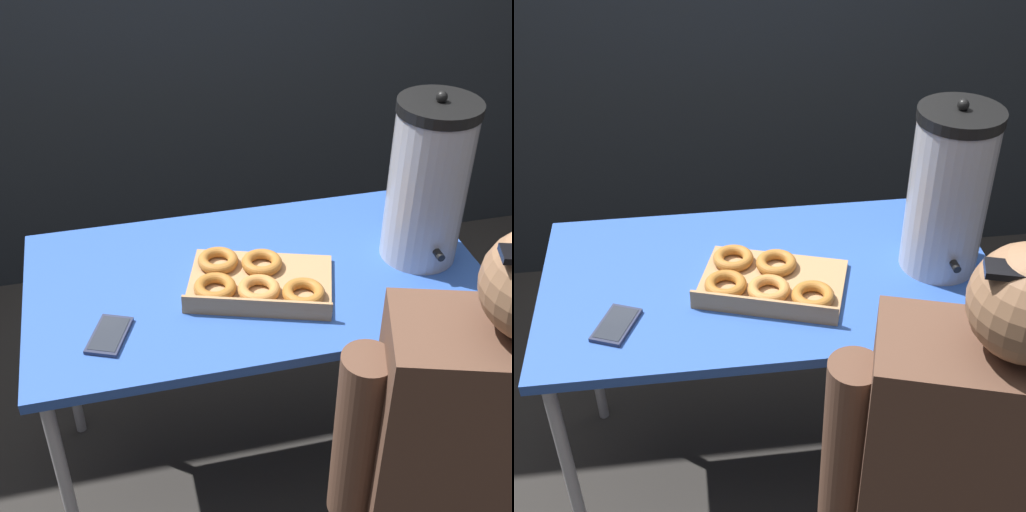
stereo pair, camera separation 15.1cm
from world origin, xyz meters
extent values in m
plane|color=#2D2B28|center=(0.00, 0.00, 0.00)|extent=(12.00, 12.00, 0.00)
cube|color=#2D56B2|center=(0.00, 0.00, 0.75)|extent=(1.17, 0.64, 0.03)
cylinder|color=#ADADB2|center=(-0.54, -0.28, 0.37)|extent=(0.03, 0.03, 0.74)
cylinder|color=#ADADB2|center=(0.54, -0.28, 0.37)|extent=(0.03, 0.03, 0.74)
cylinder|color=#ADADB2|center=(-0.54, 0.28, 0.37)|extent=(0.03, 0.03, 0.74)
cylinder|color=#ADADB2|center=(0.54, 0.28, 0.37)|extent=(0.03, 0.03, 0.74)
cube|color=tan|center=(0.00, -0.05, 0.77)|extent=(0.42, 0.35, 0.02)
cube|color=tan|center=(-0.04, -0.16, 0.80)|extent=(0.34, 0.12, 0.04)
torus|color=#AD6B29|center=(-0.12, -0.06, 0.79)|extent=(0.13, 0.13, 0.03)
torus|color=#C4823F|center=(-0.02, -0.10, 0.79)|extent=(0.15, 0.15, 0.03)
torus|color=#AD6B29|center=(0.09, -0.14, 0.79)|extent=(0.12, 0.12, 0.03)
torus|color=#B26F2D|center=(-0.09, 0.04, 0.79)|extent=(0.11, 0.11, 0.03)
torus|color=#B16E2C|center=(0.02, 0.01, 0.79)|extent=(0.15, 0.15, 0.03)
cylinder|color=#B7B7BC|center=(0.44, -0.01, 0.97)|extent=(0.20, 0.20, 0.41)
cylinder|color=black|center=(0.44, -0.01, 1.19)|extent=(0.21, 0.21, 0.03)
sphere|color=black|center=(0.44, -0.01, 1.21)|extent=(0.03, 0.03, 0.03)
cylinder|color=black|center=(0.44, -0.11, 0.84)|extent=(0.02, 0.05, 0.02)
cube|color=#2D334C|center=(-0.39, -0.15, 0.77)|extent=(0.12, 0.15, 0.01)
cube|color=#2D333D|center=(-0.39, -0.15, 0.78)|extent=(0.11, 0.13, 0.00)
cube|color=brown|center=(0.35, -0.62, 0.75)|extent=(0.52, 0.35, 0.57)
cylinder|color=brown|center=(0.09, -0.54, 0.73)|extent=(0.11, 0.11, 0.45)
camera|label=1|loc=(-0.34, -1.42, 1.88)|focal=50.00mm
camera|label=2|loc=(-0.19, -1.45, 1.88)|focal=50.00mm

